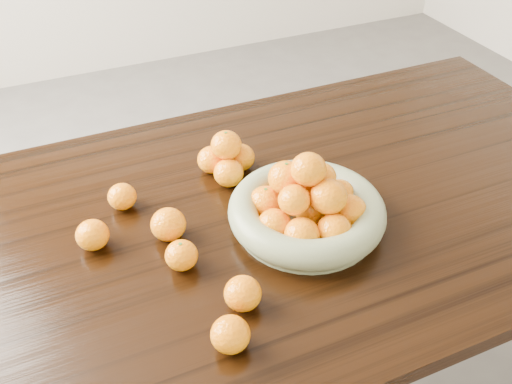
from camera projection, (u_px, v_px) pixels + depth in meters
name	position (u px, v px, depth m)	size (l,w,h in m)	color
dining_table	(258.00, 241.00, 1.38)	(2.00, 1.00, 0.75)	black
fruit_bowl	(307.00, 208.00, 1.27)	(0.35, 0.35, 0.19)	gray
orange_pyramid	(227.00, 158.00, 1.42)	(0.14, 0.14, 0.12)	orange
loose_orange_0	(181.00, 255.00, 1.17)	(0.07, 0.07, 0.06)	orange
loose_orange_1	(230.00, 334.00, 1.01)	(0.07, 0.07, 0.07)	orange
loose_orange_2	(243.00, 293.00, 1.09)	(0.07, 0.07, 0.07)	orange
loose_orange_3	(92.00, 235.00, 1.22)	(0.07, 0.07, 0.07)	orange
loose_orange_4	(168.00, 224.00, 1.24)	(0.08, 0.08, 0.07)	orange
loose_orange_5	(122.00, 197.00, 1.33)	(0.07, 0.07, 0.06)	orange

